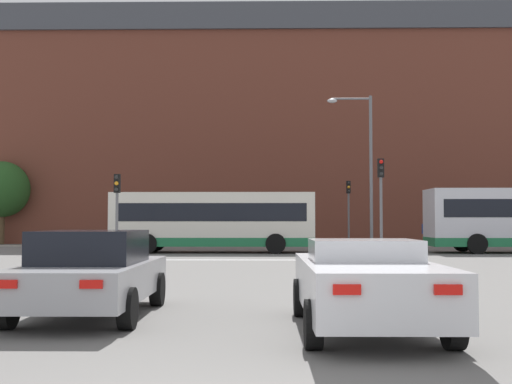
{
  "coord_description": "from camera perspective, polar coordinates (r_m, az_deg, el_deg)",
  "views": [
    {
      "loc": [
        0.63,
        -4.76,
        1.64
      ],
      "look_at": [
        0.11,
        25.79,
        3.0
      ],
      "focal_mm": 45.0,
      "sensor_mm": 36.0,
      "label": 1
    }
  ],
  "objects": [
    {
      "name": "stop_line_strip",
      "position": [
        26.76,
        -0.38,
        -6.06
      ],
      "size": [
        8.7,
        0.3,
        0.01
      ],
      "primitive_type": "cube",
      "color": "silver",
      "rests_on": "ground_plane"
    },
    {
      "name": "far_pavement",
      "position": [
        41.56,
        0.1,
        -4.81
      ],
      "size": [
        69.67,
        2.5,
        0.01
      ],
      "primitive_type": "cube",
      "color": "gray",
      "rests_on": "ground_plane"
    },
    {
      "name": "brick_civic_building",
      "position": [
        50.86,
        4.71,
        5.33
      ],
      "size": [
        47.62,
        11.59,
        18.63
      ],
      "color": "brown",
      "rests_on": "ground_plane"
    },
    {
      "name": "car_saloon_left",
      "position": [
        11.46,
        -14.44,
        -6.96
      ],
      "size": [
        2.07,
        4.43,
        1.47
      ],
      "rotation": [
        0.0,
        0.0,
        0.01
      ],
      "color": "#9E9EA3",
      "rests_on": "ground_plane"
    },
    {
      "name": "car_roadster_right",
      "position": [
        9.85,
        9.67,
        -7.95
      ],
      "size": [
        2.02,
        4.66,
        1.35
      ],
      "rotation": [
        0.0,
        0.0,
        0.01
      ],
      "color": "silver",
      "rests_on": "ground_plane"
    },
    {
      "name": "bus_crossing_lead",
      "position": [
        33.0,
        -3.81,
        -2.55
      ],
      "size": [
        10.27,
        2.76,
        3.05
      ],
      "rotation": [
        0.0,
        0.0,
        -1.57
      ],
      "color": "silver",
      "rests_on": "ground_plane"
    },
    {
      "name": "traffic_light_near_left",
      "position": [
        28.04,
        -12.26,
        -0.8
      ],
      "size": [
        0.26,
        0.31,
        3.63
      ],
      "color": "slate",
      "rests_on": "ground_plane"
    },
    {
      "name": "traffic_light_far_right",
      "position": [
        41.15,
        8.23,
        -0.91
      ],
      "size": [
        0.26,
        0.31,
        4.17
      ],
      "color": "slate",
      "rests_on": "ground_plane"
    },
    {
      "name": "traffic_light_near_right",
      "position": [
        27.65,
        11.05,
        0.03
      ],
      "size": [
        0.26,
        0.31,
        4.27
      ],
      "color": "slate",
      "rests_on": "ground_plane"
    },
    {
      "name": "street_lamp_junction",
      "position": [
        32.87,
        9.56,
        3.04
      ],
      "size": [
        2.28,
        0.36,
        7.97
      ],
      "color": "slate",
      "rests_on": "ground_plane"
    },
    {
      "name": "pedestrian_waiting",
      "position": [
        42.32,
        14.8,
        -3.37
      ],
      "size": [
        0.45,
        0.42,
        1.67
      ],
      "rotation": [
        0.0,
        0.0,
        3.81
      ],
      "color": "#333851",
      "rests_on": "ground_plane"
    },
    {
      "name": "tree_by_building",
      "position": [
        47.62,
        -21.61,
        0.22
      ],
      "size": [
        3.67,
        3.67,
        5.74
      ],
      "color": "#4C3823",
      "rests_on": "ground_plane"
    }
  ]
}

